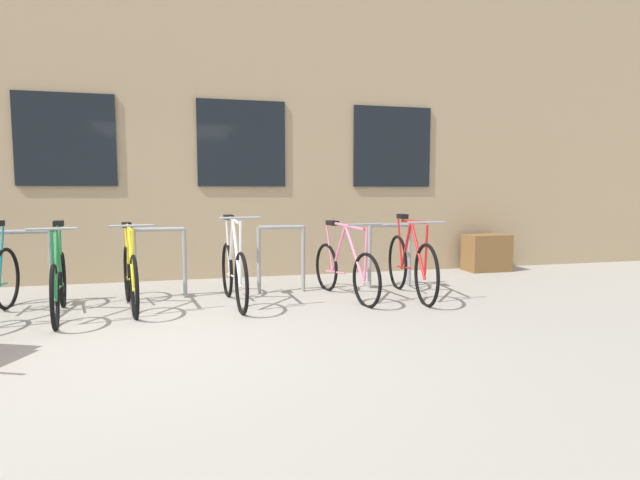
{
  "coord_description": "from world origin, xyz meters",
  "views": [
    {
      "loc": [
        0.4,
        -4.59,
        1.32
      ],
      "look_at": [
        2.0,
        1.6,
        0.7
      ],
      "focal_mm": 28.81,
      "sensor_mm": 36.0,
      "label": 1
    }
  ],
  "objects_px": {
    "bicycle_red": "(411,265)",
    "bicycle_green": "(59,282)",
    "bicycle_yellow": "(130,275)",
    "bicycle_pink": "(345,269)",
    "bicycle_white": "(234,271)",
    "planter_box": "(487,253)"
  },
  "relations": [
    {
      "from": "bicycle_white",
      "to": "bicycle_pink",
      "type": "bearing_deg",
      "value": 0.76
    },
    {
      "from": "bicycle_pink",
      "to": "bicycle_yellow",
      "type": "bearing_deg",
      "value": 178.74
    },
    {
      "from": "bicycle_green",
      "to": "bicycle_pink",
      "type": "distance_m",
      "value": 3.19
    },
    {
      "from": "bicycle_yellow",
      "to": "bicycle_white",
      "type": "bearing_deg",
      "value": -3.65
    },
    {
      "from": "bicycle_pink",
      "to": "bicycle_white",
      "type": "bearing_deg",
      "value": -179.24
    },
    {
      "from": "bicycle_pink",
      "to": "planter_box",
      "type": "height_order",
      "value": "bicycle_pink"
    },
    {
      "from": "bicycle_yellow",
      "to": "bicycle_green",
      "type": "xyz_separation_m",
      "value": [
        -0.69,
        -0.22,
        -0.01
      ]
    },
    {
      "from": "bicycle_white",
      "to": "bicycle_pink",
      "type": "height_order",
      "value": "bicycle_white"
    },
    {
      "from": "bicycle_yellow",
      "to": "bicycle_green",
      "type": "height_order",
      "value": "bicycle_green"
    },
    {
      "from": "bicycle_green",
      "to": "bicycle_pink",
      "type": "relative_size",
      "value": 0.99
    },
    {
      "from": "bicycle_white",
      "to": "bicycle_red",
      "type": "distance_m",
      "value": 2.19
    },
    {
      "from": "bicycle_yellow",
      "to": "bicycle_green",
      "type": "relative_size",
      "value": 0.98
    },
    {
      "from": "bicycle_yellow",
      "to": "bicycle_white",
      "type": "relative_size",
      "value": 0.99
    },
    {
      "from": "bicycle_yellow",
      "to": "bicycle_pink",
      "type": "bearing_deg",
      "value": -1.26
    },
    {
      "from": "bicycle_white",
      "to": "bicycle_red",
      "type": "height_order",
      "value": "bicycle_white"
    },
    {
      "from": "bicycle_yellow",
      "to": "planter_box",
      "type": "bearing_deg",
      "value": 14.53
    },
    {
      "from": "bicycle_red",
      "to": "bicycle_green",
      "type": "bearing_deg",
      "value": -179.4
    },
    {
      "from": "bicycle_white",
      "to": "bicycle_red",
      "type": "bearing_deg",
      "value": -2.66
    },
    {
      "from": "bicycle_green",
      "to": "bicycle_pink",
      "type": "height_order",
      "value": "bicycle_green"
    },
    {
      "from": "bicycle_red",
      "to": "bicycle_pink",
      "type": "distance_m",
      "value": 0.83
    },
    {
      "from": "bicycle_red",
      "to": "bicycle_green",
      "type": "distance_m",
      "value": 4.02
    },
    {
      "from": "bicycle_yellow",
      "to": "planter_box",
      "type": "height_order",
      "value": "bicycle_yellow"
    }
  ]
}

